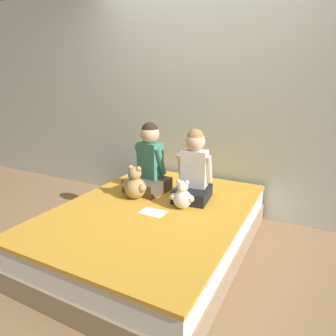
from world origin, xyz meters
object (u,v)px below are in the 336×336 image
(teddy_bear_held_by_right_child, at_px, (182,196))
(sign_card, at_px, (153,212))
(child_on_left, at_px, (149,163))
(child_on_right, at_px, (194,169))
(bed, at_px, (154,228))
(teddy_bear_held_by_left_child, at_px, (135,185))

(teddy_bear_held_by_right_child, height_order, sign_card, teddy_bear_held_by_right_child)
(child_on_left, relative_size, teddy_bear_held_by_right_child, 2.64)
(child_on_left, bearing_deg, teddy_bear_held_by_right_child, -20.55)
(child_on_right, relative_size, teddy_bear_held_by_right_child, 2.52)
(bed, bearing_deg, sign_card, -63.20)
(bed, bearing_deg, teddy_bear_held_by_left_child, 157.41)
(bed, relative_size, child_on_right, 3.17)
(sign_card, bearing_deg, teddy_bear_held_by_left_child, 146.77)
(bed, bearing_deg, child_on_left, 125.16)
(bed, bearing_deg, child_on_right, 58.46)
(child_on_right, relative_size, sign_card, 3.03)
(bed, xyz_separation_m, teddy_bear_held_by_right_child, (0.22, 0.10, 0.30))
(sign_card, bearing_deg, bed, 116.80)
(sign_card, bearing_deg, child_on_left, 123.57)
(child_on_right, distance_m, sign_card, 0.55)
(child_on_left, height_order, teddy_bear_held_by_right_child, child_on_left)
(teddy_bear_held_by_left_child, relative_size, sign_card, 1.48)
(child_on_right, height_order, sign_card, child_on_right)
(bed, xyz_separation_m, child_on_left, (-0.25, 0.35, 0.47))
(child_on_right, distance_m, teddy_bear_held_by_left_child, 0.55)
(teddy_bear_held_by_left_child, bearing_deg, teddy_bear_held_by_right_child, 2.50)
(teddy_bear_held_by_left_child, bearing_deg, sign_card, -30.56)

